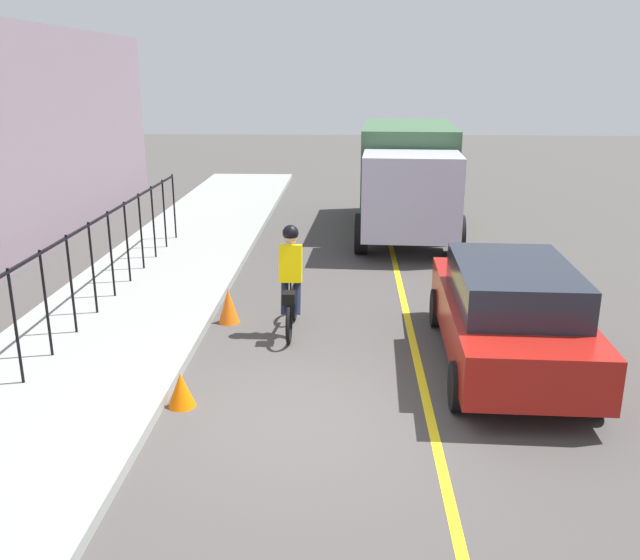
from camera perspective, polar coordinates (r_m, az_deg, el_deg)
The scene contains 9 objects.
ground_plane at distance 8.63m, azimuth -1.48°, elevation -11.55°, with size 80.00×80.00×0.00m, color #413F3C.
lane_line_centre at distance 8.68m, azimuth 9.34°, elevation -11.61°, with size 36.00×0.12×0.01m, color yellow.
sidewalk at distance 9.45m, azimuth -22.86°, elevation -9.83°, with size 40.00×3.20×0.15m, color gray.
iron_fence at distance 10.04m, azimuth -23.32°, elevation -1.28°, with size 15.73×0.04×1.60m.
cyclist_lead at distance 10.95m, azimuth -2.47°, elevation -0.05°, with size 1.71×0.36×1.83m.
patrol_sedan at distance 10.14m, azimuth 15.61°, elevation -2.63°, with size 4.45×2.03×1.58m.
box_truck_background at distance 18.33m, azimuth 7.41°, elevation 8.86°, with size 6.82×2.81×2.78m.
traffic_cone_near at distance 11.72m, azimuth -7.71°, elevation -2.16°, with size 0.36×0.36×0.61m, color orange.
traffic_cone_far at distance 8.99m, azimuth -11.63°, elevation -9.04°, with size 0.36×0.36×0.46m, color #F66404.
Camera 1 is at (-7.56, -0.55, 4.14)m, focal length 37.96 mm.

